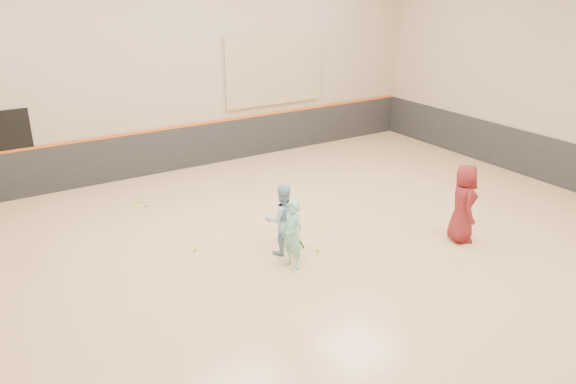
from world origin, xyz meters
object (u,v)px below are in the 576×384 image
girl (293,235)px  instructor (282,219)px  spare_racket (138,203)px  young_man (463,203)px

girl → instructor: size_ratio=0.94×
girl → spare_racket: (-1.49, 4.52, -0.63)m
instructor → spare_racket: (-1.63, 3.91, -0.67)m
instructor → girl: bearing=89.2°
instructor → young_man: bearing=169.7°
girl → instructor: bearing=158.2°
instructor → spare_racket: 4.29m
girl → spare_racket: size_ratio=2.05×
girl → instructor: 0.62m
girl → spare_racket: girl is taller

